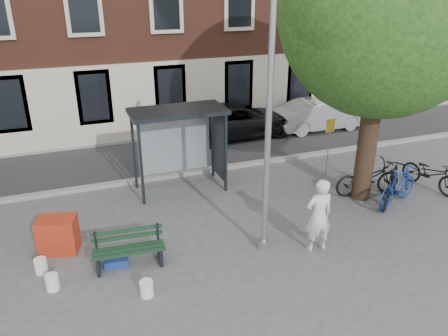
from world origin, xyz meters
TOP-DOWN VIEW (x-y plane):
  - ground at (0.00, 0.00)m, footprint 90.00×90.00m
  - road at (0.00, 7.00)m, footprint 40.00×4.00m
  - curb_near at (0.00, 5.00)m, footprint 40.00×0.25m
  - curb_far at (0.00, 9.00)m, footprint 40.00×0.25m
  - lamppost at (0.00, 0.00)m, footprint 0.28×0.35m
  - tree_right at (4.01, 1.38)m, footprint 5.76×5.60m
  - bus_shelter at (-0.61, 4.11)m, footprint 2.85×1.45m
  - painter at (1.20, -0.48)m, footprint 0.71×0.48m
  - bench at (-3.21, 0.50)m, footprint 1.69×0.68m
  - bike_a at (4.28, 1.60)m, footprint 2.18×1.01m
  - bike_b at (4.67, 0.73)m, footprint 2.06×1.24m
  - bike_c at (6.40, 1.23)m, footprint 1.10×2.09m
  - bike_d at (4.57, 0.88)m, footprint 1.90×1.74m
  - car_dark at (2.66, 8.23)m, footprint 5.12×2.56m
  - car_silver at (6.41, 7.68)m, footprint 4.15×1.51m
  - red_stand at (-4.71, 1.68)m, footprint 1.03×0.82m
  - blue_crate at (-3.50, 0.62)m, footprint 0.60×0.47m
  - bucket_a at (-5.14, 0.92)m, footprint 0.30×0.30m
  - bucket_b at (-4.90, 0.20)m, footprint 0.36×0.36m
  - bucket_c at (-3.06, -0.72)m, footprint 0.33×0.33m
  - notice_sign at (3.93, 3.31)m, footprint 0.34×0.07m

SIDE VIEW (x-z plane):
  - ground at x=0.00m, z-range 0.00..0.00m
  - road at x=0.00m, z-range 0.00..0.01m
  - curb_near at x=0.00m, z-range 0.00..0.12m
  - curb_far at x=0.00m, z-range 0.00..0.12m
  - blue_crate at x=-3.50m, z-range 0.00..0.20m
  - bucket_a at x=-5.14m, z-range 0.00..0.36m
  - bucket_b at x=-4.90m, z-range 0.00..0.36m
  - bucket_c at x=-3.06m, z-range 0.00..0.36m
  - bench at x=-3.21m, z-range -0.03..0.81m
  - red_stand at x=-4.71m, z-range 0.00..0.90m
  - bike_c at x=6.40m, z-range 0.00..1.04m
  - bike_a at x=4.28m, z-range 0.00..1.10m
  - bike_b at x=4.67m, z-range 0.00..1.20m
  - bike_d at x=4.57m, z-range 0.00..1.21m
  - car_silver at x=6.41m, z-range 0.00..1.36m
  - car_dark at x=2.66m, z-range 0.00..1.39m
  - painter at x=1.20m, z-range 0.00..1.90m
  - notice_sign at x=3.93m, z-range 0.46..2.44m
  - bus_shelter at x=-0.61m, z-range 0.61..3.23m
  - lamppost at x=0.00m, z-range -0.27..5.84m
  - tree_right at x=4.01m, z-range 1.52..9.72m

